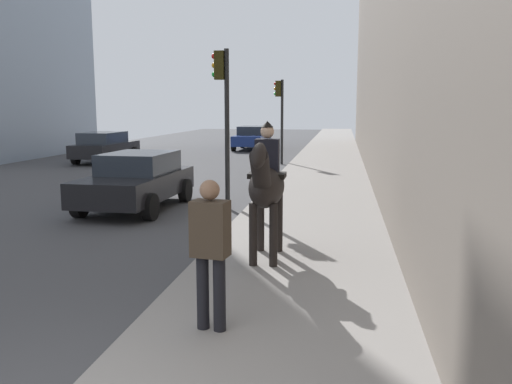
% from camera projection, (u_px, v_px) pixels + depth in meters
% --- Properties ---
extents(mounted_horse_near, '(2.15, 0.61, 2.26)m').
position_uv_depth(mounted_horse_near, '(266.00, 185.00, 8.62)').
color(mounted_horse_near, black).
rests_on(mounted_horse_near, sidewalk_slab).
extents(pedestrian_greeting, '(0.32, 0.43, 1.70)m').
position_uv_depth(pedestrian_greeting, '(210.00, 245.00, 5.88)').
color(pedestrian_greeting, black).
rests_on(pedestrian_greeting, sidewalk_slab).
extents(car_near_lane, '(4.15, 2.10, 1.44)m').
position_uv_depth(car_near_lane, '(137.00, 180.00, 13.72)').
color(car_near_lane, black).
rests_on(car_near_lane, ground).
extents(car_mid_lane, '(4.59, 2.00, 1.44)m').
position_uv_depth(car_mid_lane, '(252.00, 137.00, 33.15)').
color(car_mid_lane, navy).
rests_on(car_mid_lane, ground).
extents(car_far_lane, '(4.34, 1.94, 1.44)m').
position_uv_depth(car_far_lane, '(105.00, 146.00, 25.43)').
color(car_far_lane, black).
rests_on(car_far_lane, ground).
extents(traffic_light_near_curb, '(0.20, 0.44, 4.02)m').
position_uv_depth(traffic_light_near_curb, '(224.00, 103.00, 13.42)').
color(traffic_light_near_curb, black).
rests_on(traffic_light_near_curb, ground).
extents(traffic_light_far_curb, '(0.20, 0.44, 3.82)m').
position_uv_depth(traffic_light_far_curb, '(280.00, 108.00, 24.19)').
color(traffic_light_far_curb, black).
rests_on(traffic_light_far_curb, ground).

